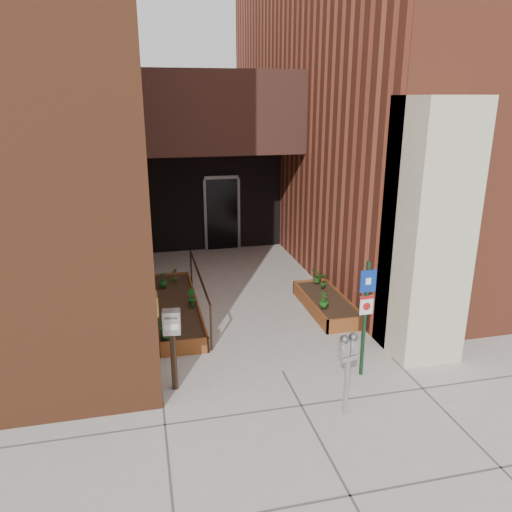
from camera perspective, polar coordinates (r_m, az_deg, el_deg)
ground at (r=8.56m, az=3.07°, el=-13.03°), size 80.00×80.00×0.00m
architecture at (r=14.08m, az=-5.65°, el=20.14°), size 20.00×14.60×10.00m
planter_left at (r=10.64m, az=-9.12°, el=-5.97°), size 0.90×3.60×0.30m
planter_right at (r=10.83m, az=8.02°, el=-5.50°), size 0.80×2.20×0.30m
handrail at (r=10.41m, az=-6.52°, el=-2.77°), size 0.04×3.34×0.90m
parking_meter at (r=7.14m, az=10.50°, el=-10.84°), size 0.30×0.17×1.28m
sign_post at (r=8.08m, az=12.45°, el=-5.74°), size 0.27×0.07×1.97m
payment_dropbox at (r=7.75m, az=-9.55°, el=-8.68°), size 0.29×0.23×1.33m
shrub_left_a at (r=9.03m, az=-10.18°, el=-8.00°), size 0.44×0.44×0.39m
shrub_left_b at (r=10.27m, az=-7.42°, el=-4.73°), size 0.26×0.26×0.35m
shrub_left_c at (r=11.35m, az=-10.61°, el=-2.66°), size 0.26×0.26×0.34m
shrub_left_d at (r=11.64m, az=-9.26°, el=-2.15°), size 0.21×0.21×0.32m
shrub_right_a at (r=10.19m, az=7.77°, el=-4.99°), size 0.25×0.25×0.33m
shrub_right_b at (r=11.21m, az=7.74°, el=-2.77°), size 0.25×0.25×0.35m
shrub_right_c at (r=11.51m, az=6.98°, el=-2.29°), size 0.39×0.39×0.31m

